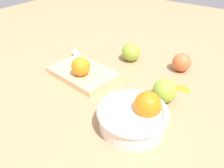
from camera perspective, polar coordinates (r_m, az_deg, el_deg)
The scene contains 9 objects.
ground_plane at distance 0.80m, azimuth 1.58°, elevation 0.24°, with size 2.40×2.40×0.00m, color tan.
bowl at distance 0.60m, azimuth 5.70°, elevation -7.81°, with size 0.19×0.19×0.11m.
cutting_board at distance 0.84m, azimuth -7.27°, elevation 2.75°, with size 0.24×0.16×0.02m, color #DBB77F.
orange_on_board at distance 0.79m, azimuth -7.85°, elevation 4.39°, with size 0.07×0.07×0.07m, color orange.
knife at distance 0.90m, azimuth -8.41°, elevation 6.01°, with size 0.13×0.11×0.01m.
apple_front_right at distance 0.93m, azimuth 4.81°, elevation 8.04°, with size 0.08×0.08×0.08m, color #8EB738.
apple_mid_left at distance 0.71m, azimuth 13.24°, elevation -1.46°, with size 0.07×0.07×0.07m, color #8EB738.
apple_front_left at distance 0.89m, azimuth 17.09°, elevation 5.23°, with size 0.07×0.07×0.07m, color #CC6638.
citrus_peel at distance 0.80m, azimuth 17.49°, elevation -0.94°, with size 0.05×0.04×0.01m, color orange.
Camera 1 is at (-0.37, 0.55, 0.44)m, focal length 36.38 mm.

